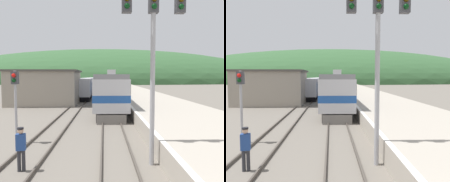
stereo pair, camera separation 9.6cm
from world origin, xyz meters
TOP-DOWN VIEW (x-y plane):
  - track_main at (0.00, 70.00)m, footprint 1.52×180.00m
  - track_siding at (-4.05, 70.00)m, footprint 1.52×180.00m
  - platform at (5.35, 50.00)m, footprint 7.16×140.00m
  - distant_hills at (0.00, 146.00)m, footprint 228.38×102.77m
  - station_shed at (-8.55, 27.30)m, footprint 9.23×7.23m
  - express_train_lead_car at (0.00, 23.63)m, footprint 3.04×19.30m
  - carriage_second at (0.00, 44.95)m, footprint 3.03×21.12m
  - carriage_third at (0.00, 66.95)m, footprint 3.03×21.12m
  - carriage_fourth at (0.00, 88.94)m, footprint 3.03×21.12m
  - carriage_fifth at (0.00, 110.94)m, footprint 3.03×21.12m
  - siding_train at (-4.05, 51.65)m, footprint 2.90×46.04m
  - signal_mast_main at (1.45, 6.41)m, footprint 3.30×0.42m
  - signal_post_siding at (-5.57, 9.78)m, footprint 0.36×0.42m
  - track_worker at (-3.87, 5.96)m, footprint 0.39×0.28m

SIDE VIEW (x-z plane):
  - distant_hills at x=0.00m, z-range -21.41..21.41m
  - track_main at x=0.00m, z-range 0.00..0.16m
  - track_siding at x=-4.05m, z-range 0.00..0.16m
  - platform at x=5.35m, z-range -0.01..1.04m
  - track_worker at x=-3.87m, z-range 0.13..1.89m
  - siding_train at x=-4.05m, z-range 0.06..3.53m
  - carriage_second at x=0.00m, z-range 0.18..4.12m
  - carriage_third at x=0.00m, z-range 0.18..4.12m
  - carriage_fourth at x=0.00m, z-range 0.18..4.12m
  - carriage_fifth at x=0.00m, z-range 0.18..4.12m
  - express_train_lead_car at x=0.00m, z-range 0.01..4.32m
  - station_shed at x=-8.55m, z-range 0.02..4.65m
  - signal_post_siding at x=-5.57m, z-range 0.88..4.98m
  - signal_mast_main at x=1.45m, z-range 1.59..9.97m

